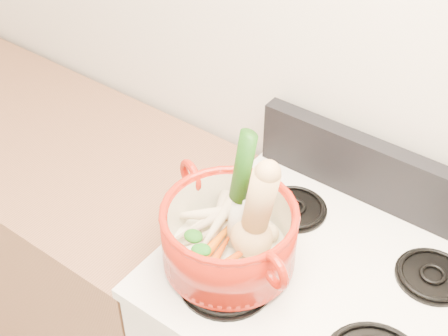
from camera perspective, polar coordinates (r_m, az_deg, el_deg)
The scene contains 22 objects.
wall_back at distance 1.53m, azimuth 17.62°, elevation 7.19°, with size 3.50×0.02×2.60m, color beige.
cooktop at distance 1.52m, azimuth 9.73°, elevation -10.17°, with size 0.78×0.67×0.03m, color silver.
control_backsplash at distance 1.65m, azimuth 15.18°, elevation -1.11°, with size 0.76×0.05×0.18m, color black.
counter_left at distance 2.36m, azimuth -14.96°, elevation -5.45°, with size 1.36×0.65×0.90m, color brown.
burner_front_left at distance 1.47m, azimuth 0.19°, elevation -10.19°, with size 0.22×0.22×0.02m, color black.
burner_back_left at distance 1.64m, azimuth 6.42°, elevation -3.62°, with size 0.17×0.17×0.02m, color black.
burner_back_right at distance 1.56m, azimuth 18.53°, elevation -9.25°, with size 0.17×0.17×0.02m, color black.
dutch_oven at distance 1.44m, azimuth 0.47°, elevation -6.19°, with size 0.31×0.31×0.15m, color #9E170A.
pot_handle_left at distance 1.52m, azimuth -3.08°, elevation -0.70°, with size 0.09×0.09×0.02m, color #9E170A.
pot_handle_right at distance 1.31m, azimuth 4.67°, elevation -9.36°, with size 0.09×0.09×0.02m, color #9E170A.
squash at distance 1.38m, azimuth 2.64°, elevation -3.92°, with size 0.11×0.11×0.26m, color tan, non-canonical shape.
leek at distance 1.39m, azimuth 1.39°, elevation -2.09°, with size 0.05×0.05×0.32m, color beige.
ginger at distance 1.49m, azimuth 3.13°, elevation -5.63°, with size 0.08×0.06×0.05m, color tan.
parsnip_0 at distance 1.49m, azimuth -0.51°, elevation -5.54°, with size 0.04×0.04×0.20m, color beige.
parsnip_1 at distance 1.50m, azimuth -1.93°, elevation -4.95°, with size 0.04×0.04×0.18m, color beige.
parsnip_2 at distance 1.48m, azimuth -0.66°, elevation -5.08°, with size 0.04×0.04×0.18m, color beige.
parsnip_3 at distance 1.50m, azimuth -2.48°, elevation -4.18°, with size 0.04×0.04×0.18m, color beige.
parsnip_4 at distance 1.49m, azimuth 0.10°, elevation -3.96°, with size 0.05×0.05×0.24m, color beige.
parsnip_5 at distance 1.47m, azimuth -0.51°, elevation -4.92°, with size 0.04×0.04×0.20m, color beige.
carrot_0 at distance 1.43m, azimuth -0.76°, elevation -8.33°, with size 0.03×0.03×0.15m, color #D0400A.
carrot_1 at distance 1.45m, azimuth -0.87°, elevation -7.02°, with size 0.03×0.03×0.16m, color orange.
carrot_2 at distance 1.42m, azimuth 0.60°, elevation -8.51°, with size 0.03×0.03×0.16m, color #CB4E0A.
Camera 1 is at (0.36, 0.49, 2.10)m, focal length 50.00 mm.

